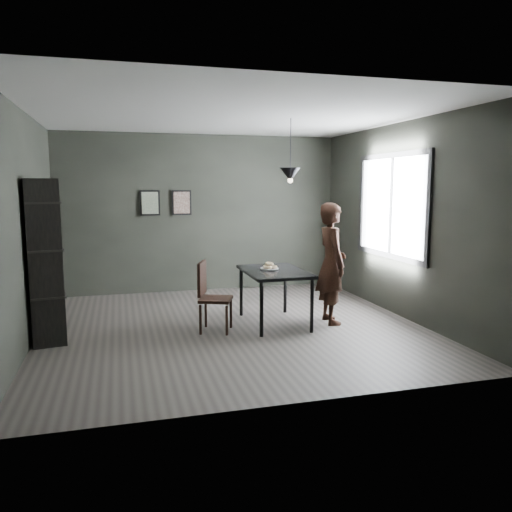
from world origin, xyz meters
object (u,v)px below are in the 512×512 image
object	(u,v)px
cafe_table	(275,276)
pendant_lamp	(290,174)
white_plate	(269,269)
wood_chair	(209,292)
shelf_unit	(45,261)
woman	(331,263)

from	to	relation	value
cafe_table	pendant_lamp	world-z (taller)	pendant_lamp
white_plate	wood_chair	size ratio (longest dim) A/B	0.25
cafe_table	wood_chair	world-z (taller)	wood_chair
cafe_table	white_plate	world-z (taller)	white_plate
shelf_unit	pendant_lamp	size ratio (longest dim) A/B	2.29
woman	wood_chair	bearing A→B (deg)	92.90
white_plate	shelf_unit	size ratio (longest dim) A/B	0.12
cafe_table	shelf_unit	distance (m)	2.94
wood_chair	pendant_lamp	world-z (taller)	pendant_lamp
woman	shelf_unit	distance (m)	3.70
woman	pendant_lamp	xyz separation A→B (m)	(-0.53, 0.25, 1.21)
wood_chair	pendant_lamp	xyz separation A→B (m)	(1.18, 0.21, 1.53)
cafe_table	woman	distance (m)	0.81
white_plate	cafe_table	bearing A→B (deg)	-58.58
woman	wood_chair	size ratio (longest dim) A/B	1.82
white_plate	pendant_lamp	bearing A→B (deg)	3.44
cafe_table	woman	size ratio (longest dim) A/B	0.72
cafe_table	woman	world-z (taller)	woman
cafe_table	pendant_lamp	xyz separation A→B (m)	(0.25, 0.10, 1.38)
wood_chair	shelf_unit	world-z (taller)	shelf_unit
shelf_unit	cafe_table	bearing A→B (deg)	-9.81
white_plate	pendant_lamp	xyz separation A→B (m)	(0.30, 0.02, 1.29)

